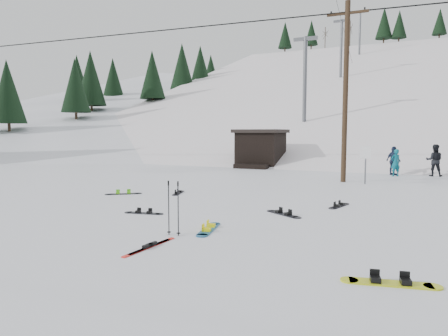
% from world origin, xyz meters
% --- Properties ---
extents(ground, '(200.00, 200.00, 0.00)m').
position_xyz_m(ground, '(0.00, 0.00, 0.00)').
color(ground, white).
rests_on(ground, ground).
extents(ski_slope, '(60.00, 85.24, 65.97)m').
position_xyz_m(ski_slope, '(0.00, 55.00, -12.00)').
color(ski_slope, white).
rests_on(ski_slope, ground).
extents(ridge_left, '(47.54, 95.03, 58.38)m').
position_xyz_m(ridge_left, '(-36.00, 48.00, -11.00)').
color(ridge_left, white).
rests_on(ridge_left, ground).
extents(treeline_left, '(20.00, 64.00, 10.00)m').
position_xyz_m(treeline_left, '(-34.00, 40.00, 0.00)').
color(treeline_left, black).
rests_on(treeline_left, ground).
extents(treeline_crest, '(50.00, 6.00, 10.00)m').
position_xyz_m(treeline_crest, '(0.00, 86.00, 0.00)').
color(treeline_crest, black).
rests_on(treeline_crest, ski_slope).
extents(utility_pole, '(2.00, 0.26, 9.00)m').
position_xyz_m(utility_pole, '(2.00, 14.00, 4.68)').
color(utility_pole, '#3A2819').
rests_on(utility_pole, ground).
extents(trail_sign, '(0.50, 0.09, 1.85)m').
position_xyz_m(trail_sign, '(3.10, 13.58, 1.27)').
color(trail_sign, '#595B60').
rests_on(trail_sign, ground).
extents(lift_hut, '(3.40, 4.10, 2.75)m').
position_xyz_m(lift_hut, '(-5.00, 20.94, 1.36)').
color(lift_hut, black).
rests_on(lift_hut, ground).
extents(lift_tower_near, '(2.20, 0.36, 8.00)m').
position_xyz_m(lift_tower_near, '(-4.00, 30.00, 7.86)').
color(lift_tower_near, '#595B60').
rests_on(lift_tower_near, ski_slope).
extents(lift_tower_mid, '(2.20, 0.36, 8.00)m').
position_xyz_m(lift_tower_mid, '(-4.00, 50.00, 14.36)').
color(lift_tower_mid, '#595B60').
rests_on(lift_tower_mid, ski_slope).
extents(lift_tower_far, '(2.20, 0.36, 8.00)m').
position_xyz_m(lift_tower_far, '(-4.00, 70.00, 20.86)').
color(lift_tower_far, '#595B60').
rests_on(lift_tower_far, ski_slope).
extents(hero_snowboard, '(0.58, 1.56, 0.11)m').
position_xyz_m(hero_snowboard, '(0.39, 2.10, 0.03)').
color(hero_snowboard, '#155B8E').
rests_on(hero_snowboard, ground).
extents(hero_skis, '(0.21, 1.71, 0.09)m').
position_xyz_m(hero_skis, '(-0.06, 0.14, 0.03)').
color(hero_skis, red).
rests_on(hero_skis, ground).
extents(ski_poles, '(0.37, 0.10, 1.35)m').
position_xyz_m(ski_poles, '(-0.15, 1.25, 0.69)').
color(ski_poles, black).
rests_on(ski_poles, ground).
extents(board_scatter_a, '(1.28, 0.45, 0.09)m').
position_xyz_m(board_scatter_a, '(-2.41, 3.10, 0.02)').
color(board_scatter_a, black).
rests_on(board_scatter_a, ground).
extents(board_scatter_b, '(0.60, 1.31, 0.10)m').
position_xyz_m(board_scatter_b, '(-3.62, 7.11, 0.02)').
color(board_scatter_b, black).
rests_on(board_scatter_b, ground).
extents(board_scatter_c, '(1.22, 1.02, 0.10)m').
position_xyz_m(board_scatter_c, '(-5.54, 5.95, 0.03)').
color(board_scatter_c, black).
rests_on(board_scatter_c, ground).
extents(board_scatter_d, '(1.28, 0.91, 0.10)m').
position_xyz_m(board_scatter_d, '(1.59, 4.81, 0.03)').
color(board_scatter_d, black).
rests_on(board_scatter_d, ground).
extents(board_scatter_e, '(1.59, 0.58, 0.11)m').
position_xyz_m(board_scatter_e, '(4.85, 0.07, 0.03)').
color(board_scatter_e, yellow).
rests_on(board_scatter_e, ground).
extents(board_scatter_f, '(0.53, 1.35, 0.10)m').
position_xyz_m(board_scatter_f, '(2.93, 6.94, 0.02)').
color(board_scatter_f, black).
rests_on(board_scatter_f, ground).
extents(skier_teal, '(0.68, 0.64, 1.57)m').
position_xyz_m(skier_teal, '(4.32, 17.96, 0.79)').
color(skier_teal, '#0B5E6F').
rests_on(skier_teal, ground).
extents(skier_dark, '(0.90, 0.70, 1.84)m').
position_xyz_m(skier_dark, '(6.34, 18.95, 0.92)').
color(skier_dark, black).
rests_on(skier_dark, ground).
extents(skier_navy, '(1.03, 0.97, 1.71)m').
position_xyz_m(skier_navy, '(4.18, 18.60, 0.85)').
color(skier_navy, '#1B2845').
rests_on(skier_navy, ground).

